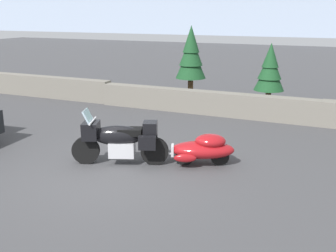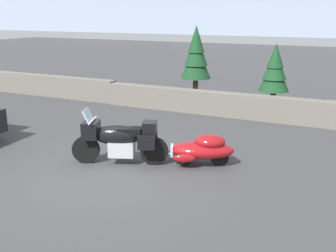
{
  "view_description": "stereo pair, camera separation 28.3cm",
  "coord_description": "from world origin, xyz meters",
  "px_view_note": "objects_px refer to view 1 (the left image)",
  "views": [
    {
      "loc": [
        4.65,
        -7.23,
        3.5
      ],
      "look_at": [
        0.79,
        1.43,
        0.85
      ],
      "focal_mm": 43.42,
      "sensor_mm": 36.0,
      "label": 1
    },
    {
      "loc": [
        4.91,
        -7.11,
        3.5
      ],
      "look_at": [
        0.79,
        1.43,
        0.85
      ],
      "focal_mm": 43.42,
      "sensor_mm": 36.0,
      "label": 2
    }
  ],
  "objects_px": {
    "pine_tree_secondary": "(270,69)",
    "pine_tree_far_right": "(191,55)",
    "car_shaped_trailer": "(203,148)",
    "touring_motorcycle": "(119,139)"
  },
  "relations": [
    {
      "from": "car_shaped_trailer",
      "to": "pine_tree_far_right",
      "type": "height_order",
      "value": "pine_tree_far_right"
    },
    {
      "from": "pine_tree_secondary",
      "to": "pine_tree_far_right",
      "type": "relative_size",
      "value": 0.82
    },
    {
      "from": "pine_tree_far_right",
      "to": "pine_tree_secondary",
      "type": "bearing_deg",
      "value": -7.53
    },
    {
      "from": "pine_tree_secondary",
      "to": "car_shaped_trailer",
      "type": "bearing_deg",
      "value": -93.66
    },
    {
      "from": "touring_motorcycle",
      "to": "pine_tree_far_right",
      "type": "distance_m",
      "value": 7.33
    },
    {
      "from": "car_shaped_trailer",
      "to": "pine_tree_secondary",
      "type": "height_order",
      "value": "pine_tree_secondary"
    },
    {
      "from": "pine_tree_far_right",
      "to": "car_shaped_trailer",
      "type": "bearing_deg",
      "value": -66.58
    },
    {
      "from": "car_shaped_trailer",
      "to": "pine_tree_far_right",
      "type": "distance_m",
      "value": 7.15
    },
    {
      "from": "car_shaped_trailer",
      "to": "pine_tree_far_right",
      "type": "xyz_separation_m",
      "value": [
        -2.78,
        6.41,
        1.49
      ]
    },
    {
      "from": "car_shaped_trailer",
      "to": "pine_tree_far_right",
      "type": "relative_size",
      "value": 0.71
    }
  ]
}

